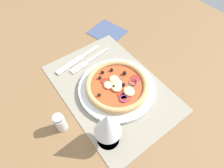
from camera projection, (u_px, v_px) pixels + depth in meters
The scene contains 9 objects.
ground_plane at pixel (111, 89), 63.10cm from camera, with size 190.00×140.00×2.40cm, color olive.
placemat at pixel (111, 87), 61.97cm from camera, with size 45.29×31.07×0.40cm, color gray.
plate at pixel (117, 88), 60.73cm from camera, with size 25.54×25.54×1.29cm, color white.
pizza at pixel (117, 85), 59.28cm from camera, with size 20.73×20.73×2.69cm.
fork at pixel (88, 61), 68.49cm from camera, with size 3.89×18.04×0.44cm.
knife at pixel (78, 59), 68.98cm from camera, with size 4.60×20.02×0.62cm.
wine_glass at pixel (108, 125), 43.42cm from camera, with size 7.20×7.20×14.90cm.
napkin at pixel (107, 32), 79.27cm from camera, with size 13.89×12.50×0.36cm, color #425175.
pepper_shaker at pixel (60, 122), 51.15cm from camera, with size 3.20×3.20×6.70cm.
Camera 1 is at (-28.65, 20.74, 51.10)cm, focal length 29.05 mm.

